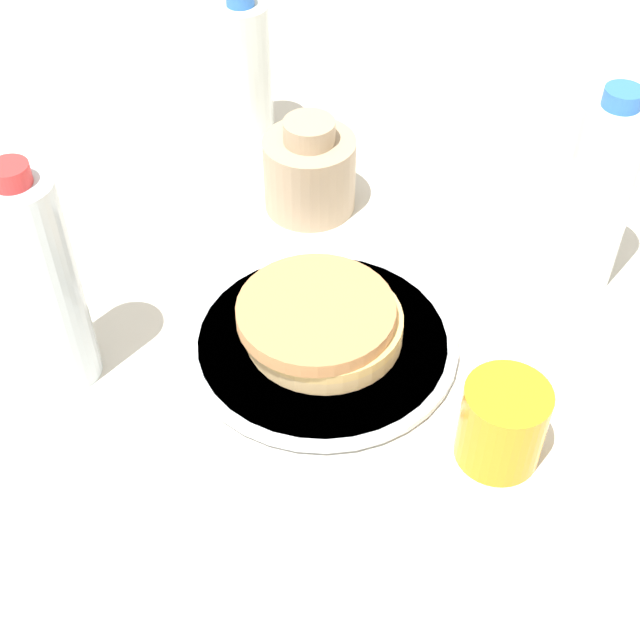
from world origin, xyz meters
The scene contains 8 objects.
ground_plane centered at (0.00, 0.00, 0.00)m, with size 4.00×4.00×0.00m, color silver.
plate centered at (0.01, 0.00, 0.01)m, with size 0.28×0.28×0.01m.
pancake_stack centered at (0.01, 0.00, 0.04)m, with size 0.17×0.16×0.05m.
juice_glass centered at (-0.16, -0.13, 0.04)m, with size 0.08×0.08×0.08m.
cream_jug centered at (0.24, -0.04, 0.05)m, with size 0.11×0.11×0.12m.
water_bottle_near centered at (0.41, 0.01, 0.09)m, with size 0.07×0.07×0.20m.
water_bottle_mid centered at (0.03, 0.26, 0.12)m, with size 0.07×0.07×0.25m.
water_bottle_far centered at (0.05, -0.30, 0.11)m, with size 0.07×0.07×0.23m.
Camera 1 is at (-0.60, 0.14, 0.67)m, focal length 50.00 mm.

